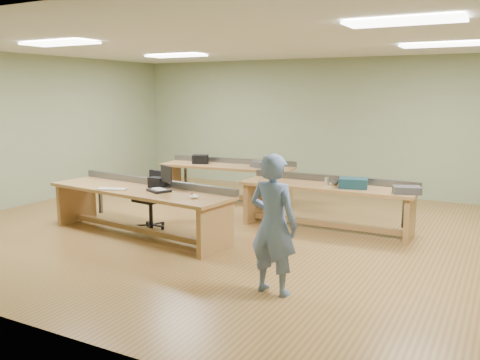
% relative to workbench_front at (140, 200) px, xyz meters
% --- Properties ---
extents(floor, '(10.00, 10.00, 0.00)m').
position_rel_workbench_front_xyz_m(floor, '(1.51, 0.96, -0.56)').
color(floor, olive).
rests_on(floor, ground).
extents(ceiling, '(10.00, 10.00, 0.00)m').
position_rel_workbench_front_xyz_m(ceiling, '(1.51, 0.96, 2.44)').
color(ceiling, silver).
rests_on(ceiling, wall_back).
extents(wall_back, '(10.00, 0.04, 3.00)m').
position_rel_workbench_front_xyz_m(wall_back, '(1.51, 4.96, 0.94)').
color(wall_back, gray).
rests_on(wall_back, floor).
extents(wall_front, '(10.00, 0.04, 3.00)m').
position_rel_workbench_front_xyz_m(wall_front, '(1.51, -3.04, 0.94)').
color(wall_front, gray).
rests_on(wall_front, floor).
extents(wall_left, '(0.04, 8.00, 3.00)m').
position_rel_workbench_front_xyz_m(wall_left, '(-3.49, 0.96, 0.94)').
color(wall_left, gray).
rests_on(wall_left, floor).
extents(fluor_panels, '(6.20, 3.50, 0.03)m').
position_rel_workbench_front_xyz_m(fluor_panels, '(1.51, 0.96, 2.41)').
color(fluor_panels, white).
rests_on(fluor_panels, ceiling).
extents(workbench_front, '(3.33, 1.23, 0.86)m').
position_rel_workbench_front_xyz_m(workbench_front, '(0.00, 0.00, 0.00)').
color(workbench_front, '#9D6942').
rests_on(workbench_front, floor).
extents(workbench_mid, '(2.86, 0.80, 0.86)m').
position_rel_workbench_front_xyz_m(workbench_mid, '(2.49, 1.73, -0.01)').
color(workbench_mid, '#9D6942').
rests_on(workbench_mid, floor).
extents(workbench_back, '(2.87, 1.00, 0.86)m').
position_rel_workbench_front_xyz_m(workbench_back, '(-0.09, 2.93, -0.01)').
color(workbench_back, '#9D6942').
rests_on(workbench_back, floor).
extents(person, '(0.62, 0.45, 1.60)m').
position_rel_workbench_front_xyz_m(person, '(2.83, -1.17, 0.23)').
color(person, slate).
rests_on(person, floor).
extents(laptop_base, '(0.41, 0.38, 0.04)m').
position_rel_workbench_front_xyz_m(laptop_base, '(0.41, -0.04, 0.20)').
color(laptop_base, black).
rests_on(laptop_base, workbench_front).
extents(laptop_screen, '(0.30, 0.16, 0.26)m').
position_rel_workbench_front_xyz_m(laptop_screen, '(0.46, 0.07, 0.44)').
color(laptop_screen, black).
rests_on(laptop_screen, laptop_base).
extents(keyboard, '(0.46, 0.29, 0.03)m').
position_rel_workbench_front_xyz_m(keyboard, '(-0.32, -0.29, 0.20)').
color(keyboard, beige).
rests_on(keyboard, workbench_front).
extents(trackball_mouse, '(0.17, 0.18, 0.06)m').
position_rel_workbench_front_xyz_m(trackball_mouse, '(1.15, -0.22, 0.22)').
color(trackball_mouse, white).
rests_on(trackball_mouse, workbench_front).
extents(camera_bag, '(0.25, 0.16, 0.17)m').
position_rel_workbench_front_xyz_m(camera_bag, '(0.18, 0.20, 0.27)').
color(camera_bag, black).
rests_on(camera_bag, workbench_front).
extents(task_chair, '(0.58, 0.58, 0.95)m').
position_rel_workbench_front_xyz_m(task_chair, '(-0.12, 0.46, -0.22)').
color(task_chair, black).
rests_on(task_chair, floor).
extents(parts_bin_teal, '(0.50, 0.41, 0.15)m').
position_rel_workbench_front_xyz_m(parts_bin_teal, '(2.93, 1.68, 0.26)').
color(parts_bin_teal, '#133640').
rests_on(parts_bin_teal, workbench_mid).
extents(parts_bin_grey, '(0.46, 0.37, 0.11)m').
position_rel_workbench_front_xyz_m(parts_bin_grey, '(3.77, 1.59, 0.24)').
color(parts_bin_grey, '#3A3A3C').
rests_on(parts_bin_grey, workbench_mid).
extents(mug, '(0.13, 0.13, 0.09)m').
position_rel_workbench_front_xyz_m(mug, '(2.61, 1.76, 0.23)').
color(mug, '#3A3A3C').
rests_on(mug, workbench_mid).
extents(drinks_can, '(0.07, 0.07, 0.13)m').
position_rel_workbench_front_xyz_m(drinks_can, '(2.49, 1.69, 0.25)').
color(drinks_can, silver).
rests_on(drinks_can, workbench_mid).
extents(storage_box_back, '(0.39, 0.34, 0.18)m').
position_rel_workbench_front_xyz_m(storage_box_back, '(-0.70, 2.85, 0.28)').
color(storage_box_back, black).
rests_on(storage_box_back, workbench_back).
extents(tray_back, '(0.37, 0.32, 0.12)m').
position_rel_workbench_front_xyz_m(tray_back, '(0.64, 2.95, 0.25)').
color(tray_back, '#3A3A3C').
rests_on(tray_back, workbench_back).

